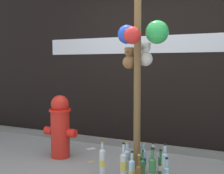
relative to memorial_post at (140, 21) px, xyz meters
The scene contains 18 objects.
building_wall 1.51m from the memorial_post, 100.23° to the left, with size 10.00×0.21×3.69m.
curb_strip 2.02m from the memorial_post, 104.56° to the left, with size 8.00×0.12×0.08m, color slate.
memorial_post is the anchor object (origin of this frame).
fire_hydrant 1.80m from the memorial_post, behind, with size 0.49×0.30×0.86m.
bottle_0 1.62m from the memorial_post, 157.23° to the left, with size 0.07×0.07×0.35m.
bottle_1 1.62m from the memorial_post, 51.20° to the left, with size 0.07×0.07×0.36m.
bottle_2 1.64m from the memorial_post, 155.48° to the right, with size 0.07×0.07×0.40m.
bottle_4 1.60m from the memorial_post, 74.09° to the left, with size 0.07×0.07×0.37m.
bottle_5 1.64m from the memorial_post, 94.76° to the right, with size 0.07×0.07×0.34m.
bottle_6 1.65m from the memorial_post, 70.89° to the right, with size 0.06×0.06×0.34m.
bottle_7 1.61m from the memorial_post, ahead, with size 0.07×0.07×0.40m.
bottle_8 1.65m from the memorial_post, 28.36° to the left, with size 0.06×0.06×0.31m.
bottle_9 1.62m from the memorial_post, 46.12° to the right, with size 0.08×0.08×0.42m.
bottle_10 1.63m from the memorial_post, 48.68° to the right, with size 0.06×0.06×0.33m.
bottle_11 1.61m from the memorial_post, 132.82° to the right, with size 0.07×0.07×0.41m.
litter_0 2.14m from the memorial_post, 145.39° to the left, with size 0.13×0.10×0.01m, color silver.
litter_2 1.89m from the memorial_post, 128.32° to the left, with size 0.13×0.08×0.01m, color tan.
litter_3 1.91m from the memorial_post, 165.48° to the left, with size 0.10×0.09×0.01m, color tan.
Camera 1 is at (1.31, -2.67, 1.28)m, focal length 45.70 mm.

